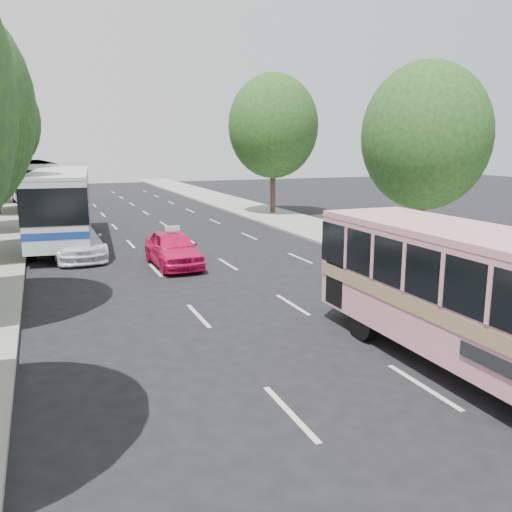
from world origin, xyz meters
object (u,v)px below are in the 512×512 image
tour_coach_front (62,200)px  tour_coach_rear (32,180)px  white_pickup (76,241)px  pink_taxi (173,249)px  pink_bus (488,290)px

tour_coach_front → tour_coach_rear: size_ratio=1.01×
white_pickup → tour_coach_front: size_ratio=0.42×
pink_taxi → white_pickup: 4.66m
pink_taxi → tour_coach_rear: (-5.21, 23.90, 1.37)m
tour_coach_rear → tour_coach_front: bearing=-90.7°
white_pickup → tour_coach_rear: size_ratio=0.42×
pink_taxi → tour_coach_front: (-3.74, 7.01, 1.39)m
pink_bus → tour_coach_rear: tour_coach_rear is taller
pink_taxi → tour_coach_rear: size_ratio=0.35×
tour_coach_rear → white_pickup: bearing=-90.7°
tour_coach_front → tour_coach_rear: bearing=99.9°
tour_coach_front → pink_taxi: bearing=-57.0°
white_pickup → tour_coach_rear: bearing=91.2°
tour_coach_front → tour_coach_rear: tour_coach_front is taller
pink_taxi → tour_coach_front: tour_coach_front is taller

